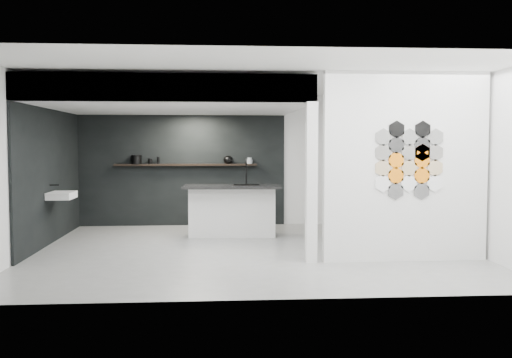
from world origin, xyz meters
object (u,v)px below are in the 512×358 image
Objects in this scene: glass_bowl at (250,162)px; glass_vase at (250,161)px; utensil_cup at (150,161)px; partition_panel at (405,167)px; bottle_dark at (158,160)px; kettle at (228,160)px; wall_basin at (62,195)px; stockpot at (136,160)px; kitchen_island at (232,210)px.

glass_vase is (0.00, 0.00, 0.02)m from glass_bowl.
partition_panel is at bearing -42.82° from utensil_cup.
bottle_dark is at bearing 136.03° from partition_panel.
kettle is at bearing 123.24° from partition_panel.
bottle_dark is at bearing 180.00° from glass_bowl.
wall_basin is 4.58× the size of glass_vase.
utensil_cup is (1.29, 2.07, 0.53)m from wall_basin.
wall_basin is 2.97× the size of kettle.
stockpot reaches higher than wall_basin.
utensil_cup is (0.29, 0.00, -0.04)m from stockpot.
partition_panel is 5.69m from utensil_cup.
kettle is 1.63× the size of glass_bowl.
partition_panel reaches higher than wall_basin.
kitchen_island is 1.65m from kettle.
stockpot is at bearing -172.15° from kettle.
stockpot is at bearing 139.07° from partition_panel.
glass_vase is 1.16× the size of utensil_cup.
kettle is (1.92, 0.00, -0.01)m from stockpot.
bottle_dark is (-4.01, 3.87, -0.01)m from partition_panel.
kitchen_island is at bearing 13.03° from wall_basin.
partition_panel reaches higher than glass_bowl.
glass_vase reaches higher than glass_bowl.
kitchen_island is at bearing -106.77° from glass_bowl.
wall_basin is at bearing -148.65° from glass_bowl.
bottle_dark reaches higher than wall_basin.
kettle reaches higher than utensil_cup.
wall_basin is 2.49m from utensil_cup.
kettle is at bearing 0.00° from stockpot.
partition_panel is 22.65× the size of glass_bowl.
utensil_cup is (-1.68, 1.38, 0.88)m from kitchen_island.
stockpot is (-1.97, 1.38, 0.92)m from kitchen_island.
glass_vase reaches higher than utensil_cup.
partition_panel is 24.73× the size of utensil_cup.
kettle is 1.47m from bottle_dark.
stockpot is 0.29m from utensil_cup.
glass_bowl is 1.09× the size of utensil_cup.
kettle is 1.64m from utensil_cup.
bottle_dark is at bearing 0.00° from stockpot.
partition_panel reaches higher than utensil_cup.
bottle_dark reaches higher than kitchen_island.
partition_panel is 3.63m from kitchen_island.
kitchen_island reaches higher than glass_vase.
utensil_cup is at bearing 57.94° from wall_basin.
kettle is (-2.53, 3.87, 0.01)m from partition_panel.
partition_panel is 4.62m from kettle.
wall_basin is 2.37m from stockpot.
wall_basin is 2.59m from bottle_dark.
kettle is at bearing 94.85° from kitchen_island.
bottle_dark is (-1.93, 0.00, 0.03)m from glass_bowl.
partition_panel is 12.46× the size of stockpot.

